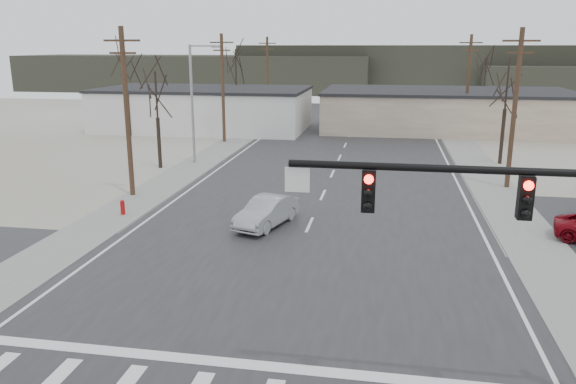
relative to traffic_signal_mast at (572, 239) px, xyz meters
name	(u,v)px	position (x,y,z in m)	size (l,w,h in m)	color
ground	(281,290)	(-7.89, 6.20, -4.67)	(140.00, 140.00, 0.00)	#B9B9B4
main_road	(325,191)	(-7.89, 21.20, -4.65)	(18.00, 110.00, 0.05)	#262729
cross_road	(281,290)	(-7.89, 6.20, -4.65)	(90.00, 10.00, 0.04)	#262729
sidewalk_left	(191,168)	(-18.49, 26.20, -4.64)	(3.00, 90.00, 0.06)	gray
sidewalk_right	(487,180)	(2.71, 26.20, -4.64)	(3.00, 90.00, 0.06)	gray
traffic_signal_mast	(572,239)	(0.00, 0.00, 0.00)	(8.95, 0.43, 7.20)	black
fire_hydrant	(123,207)	(-18.09, 14.20, -4.22)	(0.24, 0.24, 0.87)	#A50C0C
building_left_far	(205,109)	(-23.89, 46.20, -2.42)	(22.30, 12.30, 4.50)	silver
building_right_far	(446,110)	(2.11, 50.20, -2.52)	(26.30, 14.30, 4.30)	beige
upole_left_b	(127,110)	(-19.39, 18.20, 0.55)	(2.20, 0.30, 10.00)	#4A3222
upole_left_c	(223,87)	(-19.39, 38.20, 0.55)	(2.20, 0.30, 10.00)	#4A3222
upole_left_d	(267,76)	(-19.39, 58.20, 0.55)	(2.20, 0.30, 10.00)	#4A3222
upole_right_a	(515,107)	(3.61, 24.20, 0.55)	(2.20, 0.30, 10.00)	#4A3222
upole_right_b	(468,84)	(3.61, 46.20, 0.55)	(2.20, 0.30, 10.00)	#4A3222
streetlight_main	(194,98)	(-18.69, 28.20, 0.41)	(2.40, 0.25, 9.00)	gray
tree_left_near	(156,98)	(-20.89, 26.20, 0.55)	(3.30, 3.30, 7.35)	#2E241C
tree_right_mid	(507,86)	(4.61, 32.20, 1.26)	(3.74, 3.74, 8.33)	#2E241C
tree_left_far	(236,69)	(-21.89, 52.20, 1.61)	(3.96, 3.96, 8.82)	#2E241C
tree_right_far	(485,75)	(7.11, 58.20, 0.91)	(3.52, 3.52, 7.84)	#2E241C
tree_left_mid	(126,73)	(-29.89, 40.20, 1.61)	(3.96, 3.96, 8.82)	#2E241C
hill_left	(195,73)	(-42.89, 98.20, -1.17)	(70.00, 18.00, 7.00)	#333026
hill_center	(448,69)	(7.11, 102.20, -0.17)	(80.00, 18.00, 9.00)	#333026
sedan_crossing	(267,212)	(-10.02, 13.68, -3.90)	(1.55, 4.44, 1.46)	gray
car_far_a	(398,115)	(-2.92, 56.36, -3.94)	(1.93, 4.74, 1.38)	black
car_far_b	(363,102)	(-7.82, 71.20, -3.84)	(1.85, 4.61, 1.57)	black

